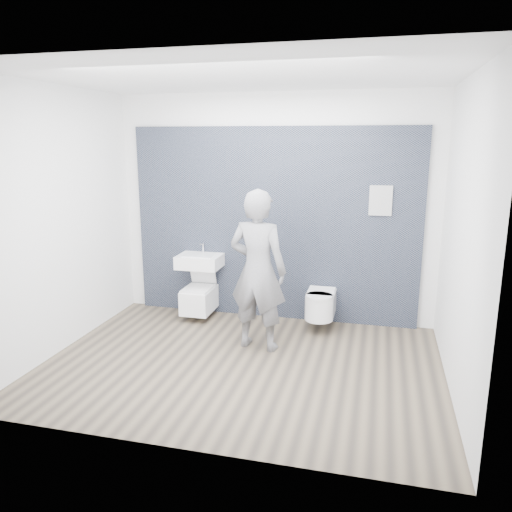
% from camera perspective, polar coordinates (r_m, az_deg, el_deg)
% --- Properties ---
extents(ground, '(4.00, 4.00, 0.00)m').
position_cam_1_polar(ground, '(5.24, -1.64, -12.20)').
color(ground, brown).
rests_on(ground, ground).
extents(room_shell, '(4.00, 4.00, 4.00)m').
position_cam_1_polar(room_shell, '(4.76, -1.78, 7.08)').
color(room_shell, silver).
rests_on(room_shell, ground).
extents(tile_wall, '(3.60, 0.06, 2.40)m').
position_cam_1_polar(tile_wall, '(6.55, 1.87, -6.83)').
color(tile_wall, black).
rests_on(tile_wall, ground).
extents(washbasin, '(0.54, 0.41, 0.41)m').
position_cam_1_polar(washbasin, '(6.37, -6.47, -0.56)').
color(washbasin, white).
rests_on(washbasin, ground).
extents(toilet_square, '(0.36, 0.51, 0.68)m').
position_cam_1_polar(toilet_square, '(6.45, -6.51, -4.77)').
color(toilet_square, white).
rests_on(toilet_square, ground).
extents(toilet_rounded, '(0.33, 0.57, 0.31)m').
position_cam_1_polar(toilet_rounded, '(6.06, 7.34, -5.51)').
color(toilet_rounded, white).
rests_on(toilet_rounded, ground).
extents(info_placard, '(0.26, 0.03, 0.35)m').
position_cam_1_polar(info_placard, '(6.38, 13.27, -7.76)').
color(info_placard, white).
rests_on(info_placard, ground).
extents(visitor, '(0.69, 0.50, 1.75)m').
position_cam_1_polar(visitor, '(5.34, 0.21, -1.67)').
color(visitor, gray).
rests_on(visitor, ground).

